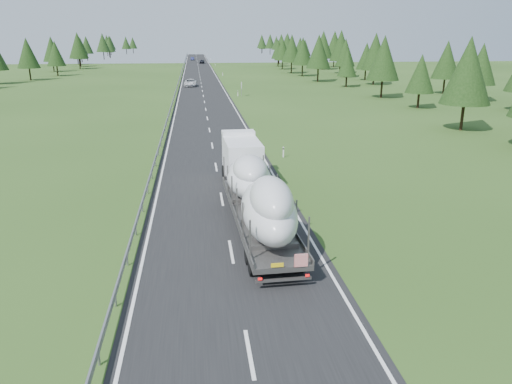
{
  "coord_description": "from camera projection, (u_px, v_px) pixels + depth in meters",
  "views": [
    {
      "loc": [
        -1.64,
        -15.4,
        11.05
      ],
      "look_at": [
        1.8,
        12.87,
        2.08
      ],
      "focal_mm": 35.0,
      "sensor_mm": 36.0,
      "label": 1
    }
  ],
  "objects": [
    {
      "name": "distant_van",
      "position": [
        190.0,
        83.0,
        112.36
      ],
      "size": [
        2.82,
        5.88,
        1.62
      ],
      "primitive_type": "imported",
      "rotation": [
        0.0,
        0.0,
        -0.02
      ],
      "color": "silver",
      "rests_on": "ground"
    },
    {
      "name": "distant_car_dark",
      "position": [
        202.0,
        62.0,
        202.9
      ],
      "size": [
        2.33,
        4.89,
        1.61
      ],
      "primitive_type": "imported",
      "rotation": [
        0.0,
        0.0,
        -0.09
      ],
      "color": "black",
      "rests_on": "ground"
    },
    {
      "name": "ground",
      "position": [
        249.0,
        354.0,
        18.09
      ],
      "size": [
        400.0,
        400.0,
        0.0
      ],
      "primitive_type": "plane",
      "color": "#294717",
      "rests_on": "ground"
    },
    {
      "name": "highway_sign",
      "position": [
        241.0,
        86.0,
        94.12
      ],
      "size": [
        0.08,
        0.9,
        2.6
      ],
      "color": "slate",
      "rests_on": "ground"
    },
    {
      "name": "guardrail",
      "position": [
        178.0,
        84.0,
        111.93
      ],
      "size": [
        0.1,
        400.0,
        0.76
      ],
      "color": "slate",
      "rests_on": "ground"
    },
    {
      "name": "road_surface",
      "position": [
        202.0,
        86.0,
        112.77
      ],
      "size": [
        10.0,
        400.0,
        0.02
      ],
      "primitive_type": "cube",
      "color": "black",
      "rests_on": "ground"
    },
    {
      "name": "distant_car_blue",
      "position": [
        192.0,
        59.0,
        229.49
      ],
      "size": [
        1.78,
        4.44,
        1.43
      ],
      "primitive_type": "imported",
      "rotation": [
        0.0,
        0.0,
        0.06
      ],
      "color": "#1B1F4D",
      "rests_on": "ground"
    },
    {
      "name": "tree_line_right",
      "position": [
        334.0,
        50.0,
        146.65
      ],
      "size": [
        27.52,
        354.27,
        12.64
      ],
      "color": "black",
      "rests_on": "ground"
    },
    {
      "name": "marker_posts",
      "position": [
        218.0,
        68.0,
        165.43
      ],
      "size": [
        0.13,
        350.08,
        1.0
      ],
      "color": "silver",
      "rests_on": "ground"
    },
    {
      "name": "boat_truck",
      "position": [
        254.0,
        184.0,
        30.69
      ],
      "size": [
        3.34,
        20.15,
        4.38
      ],
      "color": "white",
      "rests_on": "ground"
    },
    {
      "name": "tree_line_left",
      "position": [
        44.0,
        50.0,
        147.53
      ],
      "size": [
        14.97,
        355.07,
        12.14
      ],
      "color": "black",
      "rests_on": "ground"
    }
  ]
}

